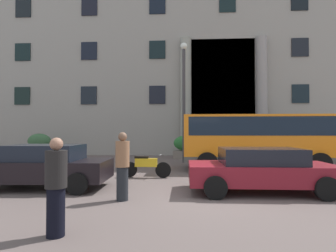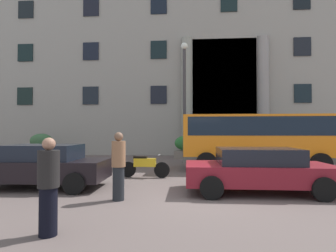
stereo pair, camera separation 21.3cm
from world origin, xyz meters
The scene contains 12 objects.
ground_plane centered at (0.00, 0.00, -0.06)m, with size 80.00×64.00×0.12m, color #5C4F4C.
office_building_facade centered at (0.01, 17.48, 10.36)m, with size 32.87×9.66×20.73m.
orange_minibus centered at (2.70, 5.50, 1.53)m, with size 6.67×2.80×2.53m.
hedge_planter_east centered at (-0.54, 10.81, 0.74)m, with size 1.64×0.87×1.52m.
hedge_planter_entrance_left centered at (4.16, 10.87, 0.76)m, with size 1.79×0.82×1.57m.
hedge_planter_far_east centered at (-10.56, 10.79, 0.80)m, with size 1.69×0.89×1.65m.
parked_sedan_far centered at (1.59, 0.76, 0.67)m, with size 4.16×2.08×1.29m.
parked_coupe_end centered at (-5.00, 0.95, 0.70)m, with size 3.98×2.04×1.36m.
motorcycle_near_kerb centered at (-2.15, 3.11, 0.45)m, with size 1.93×0.55×0.89m.
pedestrian_man_red_shirt centered at (-2.82, -2.87, 0.84)m, with size 0.36×0.36×1.67m.
pedestrian_woman_with_bag centered at (-2.24, -0.42, 0.89)m, with size 0.36×0.36×1.76m.
lamppost_plaza_centre centered at (-0.64, 8.29, 4.08)m, with size 0.40×0.40×6.93m.
Camera 1 is at (-0.66, -7.38, 1.76)m, focal length 29.11 mm.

